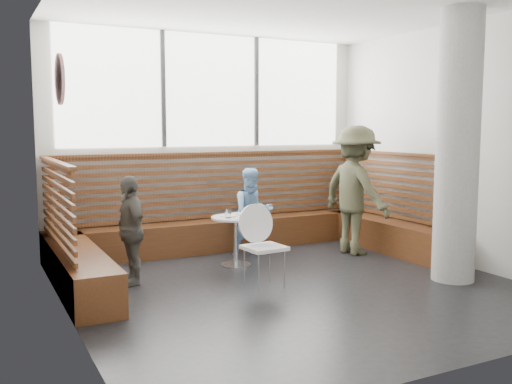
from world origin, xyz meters
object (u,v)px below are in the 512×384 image
cafe_table (236,231)px  cafe_chair (261,239)px  adult_man (355,190)px  child_left (130,230)px  child_back (253,212)px  concrete_column (458,147)px

cafe_table → cafe_chair: bearing=-98.0°
adult_man → child_left: size_ratio=1.45×
cafe_table → child_back: 0.65m
concrete_column → cafe_chair: (-2.18, 0.81, -1.04)m
cafe_chair → child_left: size_ratio=0.74×
cafe_table → concrete_column: bearing=-41.9°
child_left → child_back: bearing=105.5°
adult_man → child_back: 1.52m
concrete_column → adult_man: (-0.18, 1.72, -0.67)m
concrete_column → child_back: (-1.57, 2.25, -0.97)m
adult_man → child_left: bearing=85.5°
concrete_column → adult_man: concrete_column is taller
child_back → child_left: bearing=-154.4°
cafe_chair → child_left: bearing=144.8°
cafe_table → adult_man: adult_man is taller
child_back → cafe_table: bearing=-131.0°
concrete_column → cafe_chair: concrete_column is taller
adult_man → child_back: bearing=62.6°
child_left → cafe_table: bearing=95.8°
concrete_column → cafe_table: (-2.04, 1.83, -1.13)m
cafe_table → child_back: child_back is taller
cafe_chair → cafe_table: bearing=77.2°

